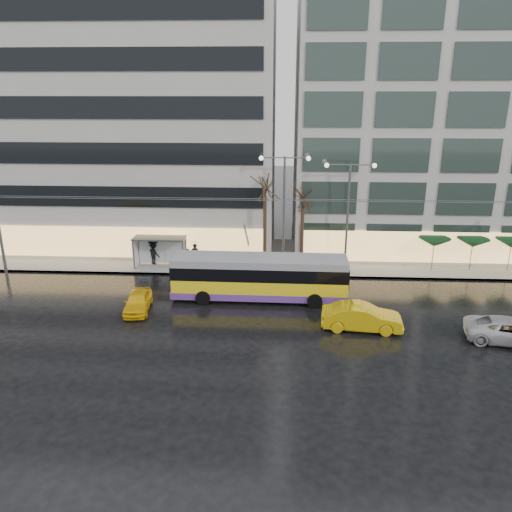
# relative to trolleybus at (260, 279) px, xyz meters

# --- Properties ---
(ground) EXTENTS (140.00, 140.00, 0.00)m
(ground) POSITION_rel_trolleybus_xyz_m (-0.38, -4.60, -1.51)
(ground) COLOR black
(ground) RESTS_ON ground
(sidewalk) EXTENTS (80.00, 10.00, 0.15)m
(sidewalk) POSITION_rel_trolleybus_xyz_m (1.62, 9.40, -1.44)
(sidewalk) COLOR gray
(sidewalk) RESTS_ON ground
(kerb) EXTENTS (80.00, 0.10, 0.15)m
(kerb) POSITION_rel_trolleybus_xyz_m (1.62, 4.45, -1.44)
(kerb) COLOR slate
(kerb) RESTS_ON ground
(building_left) EXTENTS (34.00, 14.00, 22.00)m
(building_left) POSITION_rel_trolleybus_xyz_m (-16.38, 14.40, 9.64)
(building_left) COLOR #ABA8A4
(building_left) RESTS_ON sidewalk
(building_right) EXTENTS (32.00, 14.00, 25.00)m
(building_right) POSITION_rel_trolleybus_xyz_m (18.62, 14.40, 11.14)
(building_right) COLOR #ABA8A4
(building_right) RESTS_ON sidewalk
(trolleybus) EXTENTS (12.11, 4.79, 5.60)m
(trolleybus) POSITION_rel_trolleybus_xyz_m (0.00, 0.00, 0.00)
(trolleybus) COLOR yellow
(trolleybus) RESTS_ON ground
(catenary) EXTENTS (42.24, 5.12, 7.00)m
(catenary) POSITION_rel_trolleybus_xyz_m (0.62, 3.33, 2.74)
(catenary) COLOR #595B60
(catenary) RESTS_ON ground
(bus_shelter) EXTENTS (4.20, 1.60, 2.51)m
(bus_shelter) POSITION_rel_trolleybus_xyz_m (-8.76, 6.08, 0.45)
(bus_shelter) COLOR #595B60
(bus_shelter) RESTS_ON sidewalk
(street_lamp_near) EXTENTS (3.96, 0.36, 9.03)m
(street_lamp_near) POSITION_rel_trolleybus_xyz_m (1.62, 6.20, 4.48)
(street_lamp_near) COLOR #595B60
(street_lamp_near) RESTS_ON sidewalk
(street_lamp_far) EXTENTS (3.96, 0.36, 8.53)m
(street_lamp_far) POSITION_rel_trolleybus_xyz_m (6.62, 6.20, 4.20)
(street_lamp_far) COLOR #595B60
(street_lamp_far) RESTS_ON sidewalk
(tree_a) EXTENTS (3.20, 3.20, 8.40)m
(tree_a) POSITION_rel_trolleybus_xyz_m (0.12, 6.40, 5.57)
(tree_a) COLOR black
(tree_a) RESTS_ON sidewalk
(tree_b) EXTENTS (3.20, 3.20, 7.70)m
(tree_b) POSITION_rel_trolleybus_xyz_m (3.12, 6.60, 4.88)
(tree_b) COLOR black
(tree_b) RESTS_ON sidewalk
(parasol_a) EXTENTS (2.50, 2.50, 2.65)m
(parasol_a) POSITION_rel_trolleybus_xyz_m (13.62, 6.40, 0.93)
(parasol_a) COLOR #595B60
(parasol_a) RESTS_ON sidewalk
(parasol_b) EXTENTS (2.50, 2.50, 2.65)m
(parasol_b) POSITION_rel_trolleybus_xyz_m (16.62, 6.40, 0.93)
(parasol_b) COLOR #595B60
(parasol_b) RESTS_ON sidewalk
(parasol_c) EXTENTS (2.50, 2.50, 2.65)m
(parasol_c) POSITION_rel_trolleybus_xyz_m (19.62, 6.40, 0.93)
(parasol_c) COLOR #595B60
(parasol_c) RESTS_ON sidewalk
(taxi_a) EXTENTS (1.95, 3.98, 1.31)m
(taxi_a) POSITION_rel_trolleybus_xyz_m (-7.95, -2.35, -0.86)
(taxi_a) COLOR yellow
(taxi_a) RESTS_ON ground
(taxi_b) EXTENTS (5.00, 2.11, 1.60)m
(taxi_b) POSITION_rel_trolleybus_xyz_m (6.43, -4.34, -0.71)
(taxi_b) COLOR gold
(taxi_b) RESTS_ON ground
(sedan_silver) EXTENTS (5.37, 3.17, 1.40)m
(sedan_silver) POSITION_rel_trolleybus_xyz_m (14.81, -5.48, -0.81)
(sedan_silver) COLOR #BCBBC0
(sedan_silver) RESTS_ON ground
(pedestrian_a) EXTENTS (1.07, 1.09, 2.19)m
(pedestrian_a) POSITION_rel_trolleybus_xyz_m (-5.58, 6.17, 0.05)
(pedestrian_a) COLOR black
(pedestrian_a) RESTS_ON sidewalk
(pedestrian_b) EXTENTS (0.89, 0.79, 1.53)m
(pedestrian_b) POSITION_rel_trolleybus_xyz_m (-6.39, 7.45, -0.60)
(pedestrian_b) COLOR black
(pedestrian_b) RESTS_ON sidewalk
(pedestrian_c) EXTENTS (1.40, 1.23, 2.11)m
(pedestrian_c) POSITION_rel_trolleybus_xyz_m (-9.10, 6.55, -0.24)
(pedestrian_c) COLOR black
(pedestrian_c) RESTS_ON sidewalk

